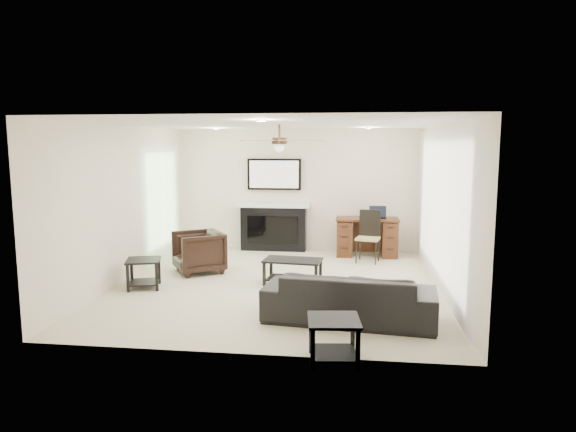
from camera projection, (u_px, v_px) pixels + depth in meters
name	position (u px, v px, depth m)	size (l,w,h in m)	color
room_shell	(291.00, 178.00, 7.95)	(5.50, 5.54, 2.52)	beige
sofa	(349.00, 297.00, 6.41)	(2.12, 0.83, 0.62)	black
armchair	(199.00, 252.00, 8.83)	(0.77, 0.79, 0.72)	black
coffee_table	(293.00, 272.00, 8.10)	(0.90, 0.50, 0.40)	black
end_table_near	(334.00, 340.00, 5.21)	(0.52, 0.52, 0.45)	black
end_table_left	(144.00, 274.00, 7.89)	(0.50, 0.50, 0.45)	black
fireplace_unit	(273.00, 205.00, 10.59)	(1.52, 0.34, 1.91)	black
desk	(367.00, 237.00, 10.12)	(1.22, 0.56, 0.76)	#381D0E
desk_chair	(368.00, 237.00, 9.57)	(0.42, 0.44, 0.97)	black
laptop	(378.00, 213.00, 10.01)	(0.33, 0.24, 0.23)	black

